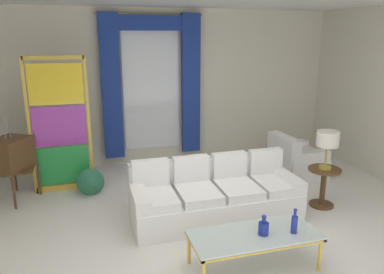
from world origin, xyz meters
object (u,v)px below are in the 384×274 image
(round_side_table, at_px, (323,184))
(coffee_table, at_px, (254,237))
(bottle_crystal_tall, at_px, (264,228))
(bottle_blue_decanter, at_px, (294,223))
(armchair_white, at_px, (295,162))
(peacock_figurine, at_px, (91,184))
(vintage_tv, at_px, (10,155))
(table_lamp_brass, at_px, (328,140))
(couch_white_long, at_px, (214,195))
(stained_glass_divider, at_px, (60,129))

(round_side_table, bearing_deg, coffee_table, -146.06)
(round_side_table, bearing_deg, bottle_crystal_tall, -143.78)
(bottle_blue_decanter, relative_size, armchair_white, 0.35)
(peacock_figurine, bearing_deg, round_side_table, -21.61)
(vintage_tv, distance_m, table_lamp_brass, 4.76)
(coffee_table, bearing_deg, armchair_white, 50.27)
(coffee_table, height_order, armchair_white, armchair_white)
(armchair_white, relative_size, table_lamp_brass, 1.49)
(bottle_crystal_tall, relative_size, table_lamp_brass, 0.41)
(coffee_table, distance_m, round_side_table, 2.01)
(armchair_white, relative_size, peacock_figurine, 1.41)
(couch_white_long, relative_size, peacock_figurine, 3.91)
(bottle_blue_decanter, xyz_separation_m, vintage_tv, (-3.24, 2.77, 0.20))
(bottle_crystal_tall, bearing_deg, armchair_white, 52.03)
(couch_white_long, height_order, coffee_table, couch_white_long)
(vintage_tv, xyz_separation_m, armchair_white, (4.71, -0.40, -0.44))
(table_lamp_brass, bearing_deg, bottle_blue_decanter, -135.55)
(vintage_tv, distance_m, round_side_table, 4.76)
(couch_white_long, height_order, bottle_crystal_tall, couch_white_long)
(coffee_table, height_order, table_lamp_brass, table_lamp_brass)
(stained_glass_divider, bearing_deg, table_lamp_brass, -24.61)
(bottle_blue_decanter, distance_m, vintage_tv, 4.27)
(couch_white_long, bearing_deg, round_side_table, -5.75)
(armchair_white, height_order, round_side_table, armchair_white)
(bottle_blue_decanter, bearing_deg, stained_glass_divider, 130.41)
(couch_white_long, relative_size, stained_glass_divider, 1.07)
(vintage_tv, distance_m, stained_glass_divider, 0.83)
(armchair_white, bearing_deg, round_side_table, -100.76)
(armchair_white, height_order, peacock_figurine, armchair_white)
(couch_white_long, bearing_deg, vintage_tv, 153.85)
(coffee_table, distance_m, peacock_figurine, 2.97)
(coffee_table, bearing_deg, bottle_blue_decanter, -13.03)
(coffee_table, bearing_deg, peacock_figurine, 124.35)
(bottle_crystal_tall, xyz_separation_m, peacock_figurine, (-1.76, 2.48, -0.27))
(bottle_blue_decanter, relative_size, stained_glass_divider, 0.13)
(bottle_blue_decanter, xyz_separation_m, table_lamp_brass, (1.25, 1.22, 0.50))
(couch_white_long, xyz_separation_m, vintage_tv, (-2.81, 1.38, 0.42))
(peacock_figurine, bearing_deg, stained_glass_divider, 135.87)
(couch_white_long, bearing_deg, coffee_table, -89.67)
(armchair_white, bearing_deg, vintage_tv, 175.14)
(couch_white_long, xyz_separation_m, peacock_figurine, (-1.67, 1.16, -0.09))
(bottle_crystal_tall, bearing_deg, table_lamp_brass, 36.22)
(bottle_blue_decanter, relative_size, peacock_figurine, 0.49)
(couch_white_long, relative_size, vintage_tv, 1.74)
(bottle_blue_decanter, xyz_separation_m, peacock_figurine, (-2.10, 2.55, -0.31))
(couch_white_long, xyz_separation_m, bottle_crystal_tall, (0.10, -1.33, 0.19))
(bottle_crystal_tall, distance_m, round_side_table, 1.97)
(stained_glass_divider, bearing_deg, armchair_white, -8.16)
(round_side_table, xyz_separation_m, table_lamp_brass, (0.00, 0.00, 0.67))
(coffee_table, xyz_separation_m, table_lamp_brass, (1.67, 1.12, 0.65))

